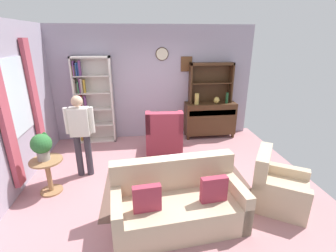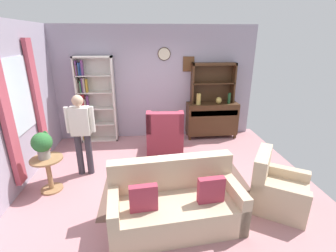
{
  "view_description": "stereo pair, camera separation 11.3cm",
  "coord_description": "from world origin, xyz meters",
  "px_view_note": "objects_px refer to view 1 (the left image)",
  "views": [
    {
      "loc": [
        -0.44,
        -4.03,
        2.51
      ],
      "look_at": [
        0.1,
        0.2,
        0.95
      ],
      "focal_mm": 26.07,
      "sensor_mm": 36.0,
      "label": 1
    },
    {
      "loc": [
        -0.33,
        -4.05,
        2.51
      ],
      "look_at": [
        0.1,
        0.2,
        0.95
      ],
      "focal_mm": 26.07,
      "sensor_mm": 36.0,
      "label": 2
    }
  ],
  "objects_px": {
    "potted_plant_large": "(42,145)",
    "coffee_table": "(166,174)",
    "vase_round": "(217,100)",
    "vase_tall": "(197,99)",
    "person_reading": "(81,131)",
    "bookshelf": "(91,101)",
    "bottle_wine": "(227,98)",
    "plant_stand": "(48,172)",
    "wingback_chair": "(164,139)",
    "book_stack": "(172,171)",
    "couch_floral": "(178,204)",
    "sideboard_hutch": "(211,77)",
    "armchair_floral": "(277,189)",
    "sideboard": "(210,118)"
  },
  "relations": [
    {
      "from": "bookshelf",
      "to": "bottle_wine",
      "type": "xyz_separation_m",
      "value": [
        3.37,
        -0.18,
        0.01
      ]
    },
    {
      "from": "bookshelf",
      "to": "coffee_table",
      "type": "xyz_separation_m",
      "value": [
        1.55,
        -2.45,
        -0.69
      ]
    },
    {
      "from": "plant_stand",
      "to": "couch_floral",
      "type": "bearing_deg",
      "value": -26.15
    },
    {
      "from": "sideboard_hutch",
      "to": "bottle_wine",
      "type": "height_order",
      "value": "sideboard_hutch"
    },
    {
      "from": "sideboard",
      "to": "wingback_chair",
      "type": "relative_size",
      "value": 1.24
    },
    {
      "from": "potted_plant_large",
      "to": "coffee_table",
      "type": "distance_m",
      "value": 2.08
    },
    {
      "from": "bottle_wine",
      "to": "plant_stand",
      "type": "bearing_deg",
      "value": -152.13
    },
    {
      "from": "bookshelf",
      "to": "book_stack",
      "type": "height_order",
      "value": "bookshelf"
    },
    {
      "from": "armchair_floral",
      "to": "person_reading",
      "type": "bearing_deg",
      "value": 157.36
    },
    {
      "from": "bookshelf",
      "to": "person_reading",
      "type": "xyz_separation_m",
      "value": [
        0.07,
        -1.67,
        -0.14
      ]
    },
    {
      "from": "bookshelf",
      "to": "potted_plant_large",
      "type": "distance_m",
      "value": 2.21
    },
    {
      "from": "couch_floral",
      "to": "person_reading",
      "type": "relative_size",
      "value": 1.2
    },
    {
      "from": "bookshelf",
      "to": "person_reading",
      "type": "relative_size",
      "value": 1.35
    },
    {
      "from": "sideboard",
      "to": "potted_plant_large",
      "type": "distance_m",
      "value": 4.02
    },
    {
      "from": "vase_tall",
      "to": "vase_round",
      "type": "bearing_deg",
      "value": 1.49
    },
    {
      "from": "person_reading",
      "to": "book_stack",
      "type": "distance_m",
      "value": 1.83
    },
    {
      "from": "sideboard",
      "to": "book_stack",
      "type": "bearing_deg",
      "value": -119.07
    },
    {
      "from": "vase_tall",
      "to": "bottle_wine",
      "type": "bearing_deg",
      "value": -0.66
    },
    {
      "from": "bottle_wine",
      "to": "wingback_chair",
      "type": "relative_size",
      "value": 0.26
    },
    {
      "from": "plant_stand",
      "to": "book_stack",
      "type": "xyz_separation_m",
      "value": [
        2.05,
        -0.34,
        0.07
      ]
    },
    {
      "from": "vase_round",
      "to": "potted_plant_large",
      "type": "relative_size",
      "value": 0.38
    },
    {
      "from": "plant_stand",
      "to": "book_stack",
      "type": "relative_size",
      "value": 3.0
    },
    {
      "from": "armchair_floral",
      "to": "sideboard_hutch",
      "type": "bearing_deg",
      "value": 94.58
    },
    {
      "from": "potted_plant_large",
      "to": "coffee_table",
      "type": "xyz_separation_m",
      "value": [
        1.99,
        -0.29,
        -0.52
      ]
    },
    {
      "from": "person_reading",
      "to": "wingback_chair",
      "type": "bearing_deg",
      "value": 22.22
    },
    {
      "from": "person_reading",
      "to": "bookshelf",
      "type": "bearing_deg",
      "value": 92.41
    },
    {
      "from": "sideboard_hutch",
      "to": "book_stack",
      "type": "xyz_separation_m",
      "value": [
        -1.35,
        -2.55,
        -1.11
      ]
    },
    {
      "from": "vase_tall",
      "to": "person_reading",
      "type": "distance_m",
      "value": 2.94
    },
    {
      "from": "wingback_chair",
      "to": "person_reading",
      "type": "height_order",
      "value": "person_reading"
    },
    {
      "from": "sideboard",
      "to": "armchair_floral",
      "type": "relative_size",
      "value": 1.22
    },
    {
      "from": "bottle_wine",
      "to": "plant_stand",
      "type": "relative_size",
      "value": 0.45
    },
    {
      "from": "vase_tall",
      "to": "wingback_chair",
      "type": "xyz_separation_m",
      "value": [
        -0.92,
        -0.85,
        -0.68
      ]
    },
    {
      "from": "armchair_floral",
      "to": "plant_stand",
      "type": "bearing_deg",
      "value": 167.48
    },
    {
      "from": "couch_floral",
      "to": "sideboard_hutch",
      "type": "bearing_deg",
      "value": 66.96
    },
    {
      "from": "wingback_chair",
      "to": "plant_stand",
      "type": "height_order",
      "value": "wingback_chair"
    },
    {
      "from": "vase_round",
      "to": "couch_floral",
      "type": "height_order",
      "value": "vase_round"
    },
    {
      "from": "vase_round",
      "to": "person_reading",
      "type": "distance_m",
      "value": 3.4
    },
    {
      "from": "vase_round",
      "to": "wingback_chair",
      "type": "xyz_separation_m",
      "value": [
        -1.44,
        -0.87,
        -0.62
      ]
    },
    {
      "from": "bottle_wine",
      "to": "plant_stand",
      "type": "height_order",
      "value": "bottle_wine"
    },
    {
      "from": "couch_floral",
      "to": "plant_stand",
      "type": "distance_m",
      "value": 2.27
    },
    {
      "from": "person_reading",
      "to": "bottle_wine",
      "type": "bearing_deg",
      "value": 24.4
    },
    {
      "from": "vase_tall",
      "to": "potted_plant_large",
      "type": "distance_m",
      "value": 3.64
    },
    {
      "from": "vase_round",
      "to": "plant_stand",
      "type": "relative_size",
      "value": 0.28
    },
    {
      "from": "armchair_floral",
      "to": "potted_plant_large",
      "type": "height_order",
      "value": "potted_plant_large"
    },
    {
      "from": "vase_round",
      "to": "coffee_table",
      "type": "distance_m",
      "value": 2.85
    },
    {
      "from": "potted_plant_large",
      "to": "coffee_table",
      "type": "height_order",
      "value": "potted_plant_large"
    },
    {
      "from": "book_stack",
      "to": "wingback_chair",
      "type": "bearing_deg",
      "value": 88.34
    },
    {
      "from": "sideboard",
      "to": "potted_plant_large",
      "type": "height_order",
      "value": "potted_plant_large"
    },
    {
      "from": "vase_tall",
      "to": "couch_floral",
      "type": "bearing_deg",
      "value": -107.88
    },
    {
      "from": "vase_tall",
      "to": "potted_plant_large",
      "type": "bearing_deg",
      "value": -146.69
    }
  ]
}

